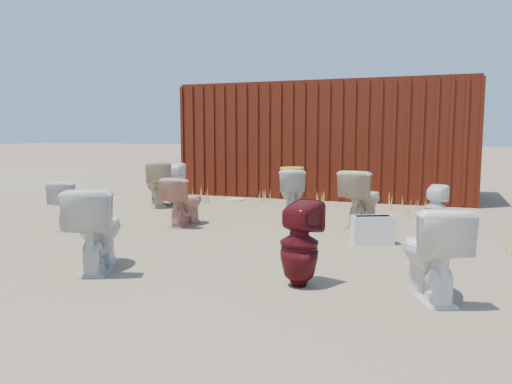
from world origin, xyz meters
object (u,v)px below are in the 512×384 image
(shipping_container, at_px, (329,140))
(toilet_front_c, at_px, (96,228))
(toilet_back_yellowlid, at_px, (292,192))
(loose_tank, at_px, (372,230))
(toilet_front_pink, at_px, (184,201))
(toilet_front_e, at_px, (431,251))
(toilet_front_a, at_px, (74,204))
(toilet_back_beige_left, at_px, (157,184))
(toilet_back_e, at_px, (435,208))
(toilet_back_beige_right, at_px, (362,198))
(toilet_back_a, at_px, (175,184))
(toilet_front_maroon, at_px, (300,244))

(shipping_container, relative_size, toilet_front_c, 7.23)
(shipping_container, xyz_separation_m, toilet_back_yellowlid, (0.06, -3.07, -0.82))
(loose_tank, bearing_deg, toilet_front_pink, 149.21)
(toilet_front_c, bearing_deg, toilet_front_e, 159.77)
(toilet_front_a, relative_size, loose_tank, 1.39)
(toilet_back_beige_left, bearing_deg, toilet_front_c, 77.96)
(loose_tank, bearing_deg, shipping_container, 84.21)
(toilet_front_pink, relative_size, toilet_back_e, 1.12)
(toilet_back_yellowlid, xyz_separation_m, loose_tank, (1.55, -1.77, -0.21))
(toilet_front_c, relative_size, toilet_back_beige_left, 0.98)
(toilet_back_beige_right, relative_size, toilet_back_yellowlid, 1.08)
(loose_tank, bearing_deg, toilet_back_a, 127.51)
(shipping_container, xyz_separation_m, toilet_front_c, (-0.81, -6.95, -0.79))
(toilet_back_beige_left, bearing_deg, toilet_back_yellowlid, 141.89)
(shipping_container, height_order, toilet_front_a, shipping_container)
(toilet_front_maroon, bearing_deg, toilet_back_beige_right, -74.70)
(toilet_back_a, height_order, toilet_back_e, toilet_back_a)
(shipping_container, height_order, toilet_front_pink, shipping_container)
(toilet_front_a, distance_m, toilet_front_maroon, 4.00)
(toilet_front_e, distance_m, toilet_back_a, 6.14)
(toilet_front_pink, relative_size, toilet_front_c, 0.86)
(toilet_back_a, distance_m, toilet_back_beige_right, 3.78)
(toilet_front_pink, xyz_separation_m, toilet_front_c, (0.35, -2.44, 0.06))
(toilet_front_a, distance_m, loose_tank, 4.13)
(toilet_back_e, bearing_deg, toilet_back_beige_left, 10.38)
(loose_tank, bearing_deg, toilet_back_e, 34.59)
(shipping_container, bearing_deg, toilet_back_e, -57.87)
(toilet_back_yellowlid, bearing_deg, toilet_front_a, 23.26)
(toilet_back_yellowlid, bearing_deg, toilet_back_a, -26.58)
(toilet_back_beige_left, distance_m, toilet_back_e, 4.93)
(shipping_container, bearing_deg, toilet_front_c, -96.63)
(toilet_back_e, distance_m, loose_tank, 1.36)
(toilet_front_c, xyz_separation_m, toilet_back_beige_right, (2.11, 3.28, -0.00))
(toilet_front_a, relative_size, toilet_front_maroon, 0.92)
(toilet_front_e, height_order, loose_tank, toilet_front_e)
(toilet_front_maroon, distance_m, toilet_back_a, 5.42)
(loose_tank, bearing_deg, toilet_back_beige_left, 131.74)
(toilet_front_a, height_order, toilet_back_beige_right, toilet_back_beige_right)
(toilet_back_beige_left, height_order, toilet_back_e, toilet_back_beige_left)
(toilet_back_e, bearing_deg, toilet_back_beige_right, 18.47)
(toilet_front_maroon, xyz_separation_m, toilet_front_e, (1.09, 0.08, 0.01))
(toilet_front_maroon, bearing_deg, toilet_back_e, -92.62)
(toilet_front_a, relative_size, toilet_back_e, 1.09)
(toilet_front_c, bearing_deg, toilet_back_yellowlid, -127.49)
(toilet_front_c, bearing_deg, toilet_front_a, -69.24)
(toilet_front_e, height_order, toilet_back_beige_right, toilet_back_beige_right)
(toilet_back_beige_right, bearing_deg, shipping_container, -58.16)
(shipping_container, bearing_deg, toilet_front_a, -115.16)
(toilet_back_beige_left, bearing_deg, toilet_back_e, 135.84)
(toilet_front_maroon, relative_size, toilet_back_yellowlid, 0.99)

